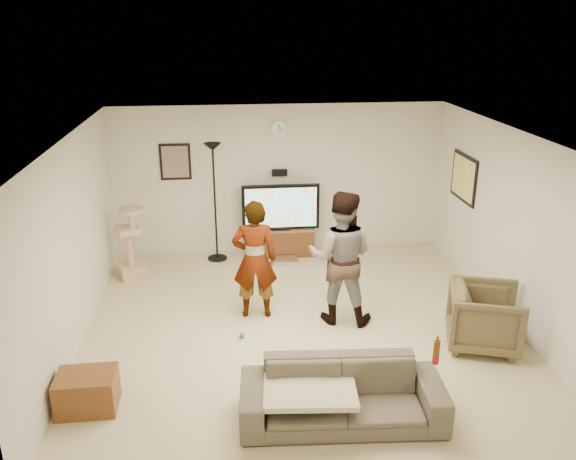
{
  "coord_description": "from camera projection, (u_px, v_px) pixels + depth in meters",
  "views": [
    {
      "loc": [
        -0.91,
        -6.71,
        3.81
      ],
      "look_at": [
        -0.14,
        0.2,
        1.27
      ],
      "focal_mm": 36.44,
      "sensor_mm": 36.0,
      "label": 1
    }
  ],
  "objects": [
    {
      "name": "floor",
      "position": [
        300.0,
        326.0,
        7.67
      ],
      "size": [
        5.5,
        5.5,
        0.02
      ],
      "primitive_type": "cube",
      "color": "#C4B687",
      "rests_on": "ground"
    },
    {
      "name": "ceiling",
      "position": [
        302.0,
        136.0,
        6.81
      ],
      "size": [
        5.5,
        5.5,
        0.02
      ],
      "primitive_type": "cube",
      "color": "white",
      "rests_on": "wall_back"
    },
    {
      "name": "wall_back",
      "position": [
        279.0,
        179.0,
        9.81
      ],
      "size": [
        5.5,
        0.04,
        2.5
      ],
      "primitive_type": "cube",
      "color": "beige",
      "rests_on": "floor"
    },
    {
      "name": "wall_front",
      "position": [
        346.0,
        357.0,
        4.68
      ],
      "size": [
        5.5,
        0.04,
        2.5
      ],
      "primitive_type": "cube",
      "color": "beige",
      "rests_on": "floor"
    },
    {
      "name": "wall_left",
      "position": [
        72.0,
        246.0,
        6.95
      ],
      "size": [
        0.04,
        5.5,
        2.5
      ],
      "primitive_type": "cube",
      "color": "beige",
      "rests_on": "floor"
    },
    {
      "name": "wall_right",
      "position": [
        512.0,
        228.0,
        7.53
      ],
      "size": [
        0.04,
        5.5,
        2.5
      ],
      "primitive_type": "cube",
      "color": "beige",
      "rests_on": "floor"
    },
    {
      "name": "wall_clock",
      "position": [
        279.0,
        129.0,
        9.49
      ],
      "size": [
        0.26,
        0.04,
        0.26
      ],
      "primitive_type": "cylinder",
      "rotation": [
        1.57,
        0.0,
        0.0
      ],
      "color": "white",
      "rests_on": "wall_back"
    },
    {
      "name": "wall_speaker",
      "position": [
        280.0,
        173.0,
        9.71
      ],
      "size": [
        0.25,
        0.1,
        0.1
      ],
      "primitive_type": "cube",
      "color": "black",
      "rests_on": "wall_back"
    },
    {
      "name": "picture_back",
      "position": [
        175.0,
        162.0,
        9.49
      ],
      "size": [
        0.42,
        0.03,
        0.52
      ],
      "primitive_type": "cube",
      "color": "#7B6156",
      "rests_on": "wall_back"
    },
    {
      "name": "picture_right",
      "position": [
        464.0,
        178.0,
        8.94
      ],
      "size": [
        0.03,
        0.78,
        0.62
      ],
      "primitive_type": "cube",
      "color": "#F6CD60",
      "rests_on": "wall_right"
    },
    {
      "name": "tv_stand",
      "position": [
        281.0,
        241.0,
        9.93
      ],
      "size": [
        1.09,
        0.45,
        0.45
      ],
      "primitive_type": "cube",
      "color": "#4B2813",
      "rests_on": "floor"
    },
    {
      "name": "console_box",
      "position": [
        286.0,
        261.0,
        9.63
      ],
      "size": [
        0.4,
        0.3,
        0.07
      ],
      "primitive_type": "cube",
      "color": "silver",
      "rests_on": "floor"
    },
    {
      "name": "tv",
      "position": [
        281.0,
        207.0,
        9.72
      ],
      "size": [
        1.29,
        0.08,
        0.77
      ],
      "primitive_type": "cube",
      "color": "black",
      "rests_on": "tv_stand"
    },
    {
      "name": "tv_screen",
      "position": [
        281.0,
        208.0,
        9.68
      ],
      "size": [
        1.19,
        0.01,
        0.67
      ],
      "primitive_type": "cube",
      "color": "#16E7FE",
      "rests_on": "tv"
    },
    {
      "name": "floor_lamp",
      "position": [
        215.0,
        203.0,
        9.46
      ],
      "size": [
        0.32,
        0.32,
        1.96
      ],
      "primitive_type": "cylinder",
      "color": "black",
      "rests_on": "floor"
    },
    {
      "name": "cat_tree",
      "position": [
        129.0,
        243.0,
        8.92
      ],
      "size": [
        0.48,
        0.48,
        1.14
      ],
      "primitive_type": "cube",
      "rotation": [
        0.0,
        0.0,
        0.41
      ],
      "color": "tan",
      "rests_on": "floor"
    },
    {
      "name": "person_left",
      "position": [
        255.0,
        260.0,
        7.68
      ],
      "size": [
        0.61,
        0.42,
        1.63
      ],
      "primitive_type": "imported",
      "rotation": [
        0.0,
        0.0,
        3.1
      ],
      "color": "#949495",
      "rests_on": "floor"
    },
    {
      "name": "person_right",
      "position": [
        341.0,
        258.0,
        7.54
      ],
      "size": [
        1.02,
        0.89,
        1.79
      ],
      "primitive_type": "imported",
      "rotation": [
        0.0,
        0.0,
        2.86
      ],
      "color": "#2F5C85",
      "rests_on": "floor"
    },
    {
      "name": "sofa",
      "position": [
        342.0,
        395.0,
        5.79
      ],
      "size": [
        2.06,
        0.92,
        0.59
      ],
      "primitive_type": "imported",
      "rotation": [
        0.0,
        0.0,
        -0.07
      ],
      "color": "#4E4738",
      "rests_on": "floor"
    },
    {
      "name": "throw_blanket",
      "position": [
        310.0,
        388.0,
        5.72
      ],
      "size": [
        0.96,
        0.78,
        0.06
      ],
      "primitive_type": "cube",
      "rotation": [
        0.0,
        0.0,
        -0.09
      ],
      "color": "beige",
      "rests_on": "sofa"
    },
    {
      "name": "beer_bottle",
      "position": [
        436.0,
        352.0,
        5.74
      ],
      "size": [
        0.06,
        0.06,
        0.25
      ],
      "primitive_type": "cylinder",
      "color": "#563109",
      "rests_on": "sofa"
    },
    {
      "name": "armchair",
      "position": [
        485.0,
        317.0,
        7.09
      ],
      "size": [
        1.06,
        1.05,
        0.77
      ],
      "primitive_type": "imported",
      "rotation": [
        0.0,
        0.0,
        1.25
      ],
      "color": "brown",
      "rests_on": "floor"
    },
    {
      "name": "side_table",
      "position": [
        87.0,
        392.0,
        5.99
      ],
      "size": [
        0.6,
        0.45,
        0.4
      ],
      "primitive_type": "cube",
      "rotation": [
        0.0,
        0.0,
        0.01
      ],
      "color": "#5A3317",
      "rests_on": "floor"
    },
    {
      "name": "toy_ball",
      "position": [
        242.0,
        336.0,
        7.36
      ],
      "size": [
        0.07,
        0.07,
        0.07
      ],
      "primitive_type": "sphere",
      "color": "#088068",
      "rests_on": "floor"
    }
  ]
}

